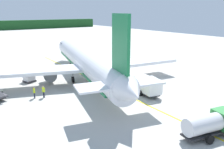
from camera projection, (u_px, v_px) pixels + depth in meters
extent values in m
cylinder|color=white|center=(85.00, 60.00, 41.87)|extent=(12.26, 35.87, 3.80)
cone|color=white|center=(66.00, 46.00, 59.16)|extent=(4.08, 3.19, 3.61)
cone|color=white|center=(132.00, 93.00, 24.11)|extent=(3.90, 3.88, 3.23)
cube|color=#192333|center=(67.00, 44.00, 56.96)|extent=(3.71, 3.10, 0.60)
cube|color=white|center=(33.00, 71.00, 37.10)|extent=(16.68, 9.93, 0.50)
cylinder|color=slate|center=(49.00, 74.00, 39.98)|extent=(2.90, 3.63, 2.20)
cube|color=white|center=(135.00, 62.00, 43.40)|extent=(16.50, 6.92, 0.50)
cylinder|color=slate|center=(118.00, 68.00, 44.39)|extent=(2.90, 3.63, 2.20)
cube|color=#19723F|center=(120.00, 44.00, 25.65)|extent=(1.40, 4.36, 6.50)
cube|color=white|center=(120.00, 84.00, 26.91)|extent=(10.86, 5.58, 0.24)
cube|color=#19723F|center=(85.00, 66.00, 42.15)|extent=(11.22, 32.33, 0.36)
cylinder|color=black|center=(71.00, 61.00, 54.97)|extent=(0.60, 1.15, 1.10)
cylinder|color=gray|center=(71.00, 58.00, 54.76)|extent=(0.20, 0.20, 0.50)
cylinder|color=black|center=(73.00, 80.00, 40.41)|extent=(0.60, 1.15, 1.10)
cylinder|color=gray|center=(73.00, 75.00, 40.20)|extent=(0.20, 0.20, 0.50)
cylinder|color=black|center=(101.00, 77.00, 42.20)|extent=(0.60, 1.15, 1.10)
cylinder|color=gray|center=(101.00, 72.00, 41.99)|extent=(0.20, 0.20, 0.50)
cylinder|color=black|center=(2.00, 95.00, 33.46)|extent=(0.54, 0.94, 0.90)
cube|color=white|center=(136.00, 79.00, 37.16)|extent=(2.49, 2.17, 1.80)
cube|color=#192333|center=(134.00, 76.00, 37.81)|extent=(1.83, 0.42, 0.94)
cube|color=white|center=(147.00, 85.00, 34.29)|extent=(3.02, 5.02, 1.90)
cube|color=#262628|center=(144.00, 90.00, 35.35)|extent=(2.71, 6.67, 0.16)
cylinder|color=black|center=(131.00, 87.00, 36.74)|extent=(0.44, 0.94, 0.90)
cylinder|color=black|center=(143.00, 85.00, 37.61)|extent=(0.44, 0.94, 0.90)
cylinder|color=black|center=(141.00, 93.00, 34.15)|extent=(0.44, 0.94, 0.90)
cylinder|color=black|center=(153.00, 91.00, 35.01)|extent=(0.44, 0.94, 0.90)
cube|color=#338C3F|center=(224.00, 119.00, 23.50)|extent=(2.20, 2.51, 1.80)
cylinder|color=silver|center=(202.00, 125.00, 22.40)|extent=(4.10, 2.52, 1.80)
cube|color=#262628|center=(208.00, 132.00, 23.00)|extent=(6.00, 2.67, 0.16)
cylinder|color=black|center=(213.00, 124.00, 24.64)|extent=(0.94, 0.45, 0.90)
cylinder|color=black|center=(193.00, 129.00, 23.65)|extent=(0.94, 0.45, 0.90)
cylinder|color=black|center=(210.00, 140.00, 21.70)|extent=(0.94, 0.45, 0.90)
cube|color=#333338|center=(29.00, 81.00, 40.95)|extent=(2.20, 2.20, 0.30)
cube|color=silver|center=(29.00, 76.00, 40.73)|extent=(1.95, 1.95, 1.41)
cube|color=silver|center=(27.00, 73.00, 40.91)|extent=(1.70, 1.06, 0.57)
cylinder|color=#191E33|center=(44.00, 95.00, 33.38)|extent=(0.14, 0.14, 0.88)
cylinder|color=#191E33|center=(44.00, 95.00, 33.50)|extent=(0.14, 0.14, 0.88)
cube|color=#CCE519|center=(43.00, 90.00, 33.23)|extent=(0.30, 0.47, 0.66)
cube|color=silver|center=(43.00, 89.00, 33.22)|extent=(0.31, 0.49, 0.06)
sphere|color=tan|center=(43.00, 87.00, 33.11)|extent=(0.24, 0.24, 0.24)
cylinder|color=#CCE519|center=(44.00, 90.00, 33.04)|extent=(0.09, 0.09, 0.62)
cylinder|color=#CCE519|center=(42.00, 89.00, 33.40)|extent=(0.09, 0.09, 0.62)
cylinder|color=#191E33|center=(35.00, 96.00, 33.11)|extent=(0.14, 0.14, 0.86)
cylinder|color=#191E33|center=(34.00, 95.00, 33.26)|extent=(0.14, 0.14, 0.86)
cube|color=#CCE519|center=(34.00, 90.00, 32.98)|extent=(0.25, 0.45, 0.64)
cube|color=silver|center=(34.00, 90.00, 32.97)|extent=(0.26, 0.46, 0.06)
sphere|color=tan|center=(34.00, 88.00, 32.87)|extent=(0.23, 0.23, 0.23)
cylinder|color=#CCE519|center=(34.00, 91.00, 32.75)|extent=(0.09, 0.09, 0.61)
cylinder|color=#CCE519|center=(34.00, 90.00, 33.20)|extent=(0.09, 0.09, 0.61)
cylinder|color=#191E33|center=(114.00, 81.00, 39.89)|extent=(0.14, 0.14, 0.82)
cylinder|color=#191E33|center=(114.00, 81.00, 40.04)|extent=(0.14, 0.14, 0.82)
cube|color=orange|center=(114.00, 77.00, 39.77)|extent=(0.25, 0.45, 0.62)
cube|color=silver|center=(114.00, 77.00, 39.77)|extent=(0.26, 0.46, 0.06)
sphere|color=tan|center=(114.00, 75.00, 39.66)|extent=(0.22, 0.22, 0.22)
cylinder|color=orange|center=(115.00, 77.00, 39.54)|extent=(0.09, 0.09, 0.58)
cylinder|color=orange|center=(113.00, 77.00, 39.99)|extent=(0.09, 0.09, 0.58)
cube|color=yellow|center=(104.00, 85.00, 39.32)|extent=(0.30, 60.00, 0.01)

